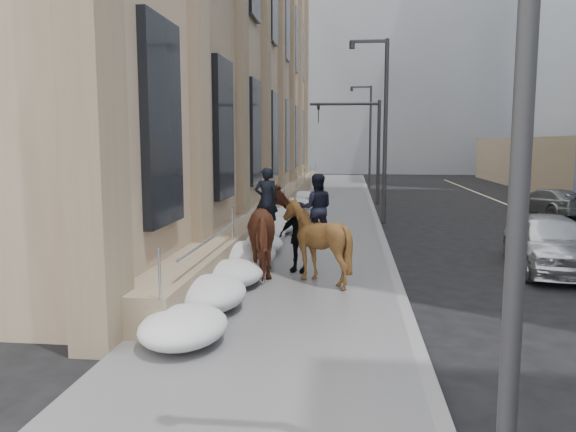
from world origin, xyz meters
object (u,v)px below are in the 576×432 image
(mounted_horse_left, at_px, (271,229))
(car_silver, at_px, (549,242))
(mounted_horse_right, at_px, (316,237))
(pedestrian, at_px, (299,237))
(car_grey, at_px, (548,202))

(mounted_horse_left, relative_size, car_silver, 0.61)
(mounted_horse_right, distance_m, pedestrian, 1.17)
(mounted_horse_left, distance_m, pedestrian, 0.79)
(mounted_horse_left, height_order, car_grey, mounted_horse_left)
(mounted_horse_left, xyz_separation_m, pedestrian, (0.72, 0.23, -0.25))
(mounted_horse_left, bearing_deg, car_grey, -140.65)
(car_silver, relative_size, car_grey, 1.05)
(pedestrian, distance_m, car_silver, 7.05)
(mounted_horse_right, relative_size, car_grey, 0.59)
(car_grey, bearing_deg, pedestrian, 30.02)
(mounted_horse_left, xyz_separation_m, mounted_horse_right, (1.24, -0.80, -0.05))
(car_grey, bearing_deg, car_silver, 49.80)
(mounted_horse_right, height_order, car_silver, mounted_horse_right)
(car_silver, bearing_deg, car_grey, 77.27)
(car_silver, xyz_separation_m, car_grey, (4.22, 12.82, -0.16))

